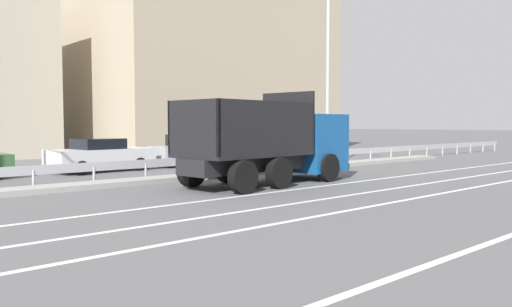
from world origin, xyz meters
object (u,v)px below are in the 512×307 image
at_px(dump_truck, 283,147).
at_px(parked_car_4, 189,150).
at_px(parked_car_3, 101,155).
at_px(street_lamp_1, 330,67).
at_px(parked_car_5, 276,149).
at_px(median_road_sign, 271,148).

distance_m(dump_truck, parked_car_4, 8.39).
bearing_deg(parked_car_3, parked_car_4, 85.36).
relative_size(dump_truck, parked_car_4, 1.80).
bearing_deg(street_lamp_1, parked_car_5, 74.51).
relative_size(street_lamp_1, parked_car_3, 1.89).
distance_m(street_lamp_1, parked_car_4, 8.21).
xyz_separation_m(median_road_sign, parked_car_5, (5.29, 5.15, -0.40)).
height_order(dump_truck, street_lamp_1, street_lamp_1).
bearing_deg(parked_car_4, street_lamp_1, 41.62).
distance_m(median_road_sign, parked_car_3, 7.67).
bearing_deg(median_road_sign, parked_car_5, 44.25).
distance_m(parked_car_3, parked_car_5, 10.78).
bearing_deg(parked_car_5, street_lamp_1, -10.76).
height_order(parked_car_3, parked_car_4, parked_car_4).
height_order(median_road_sign, parked_car_3, median_road_sign).
distance_m(dump_truck, parked_car_5, 11.00).
xyz_separation_m(street_lamp_1, parked_car_4, (-4.55, 5.46, -4.10)).
relative_size(parked_car_3, parked_car_4, 1.18).
relative_size(median_road_sign, parked_car_3, 0.45).
xyz_separation_m(dump_truck, parked_car_5, (7.43, 8.09, -0.59)).
xyz_separation_m(median_road_sign, street_lamp_1, (3.82, -0.14, 3.81)).
height_order(median_road_sign, parked_car_4, median_road_sign).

